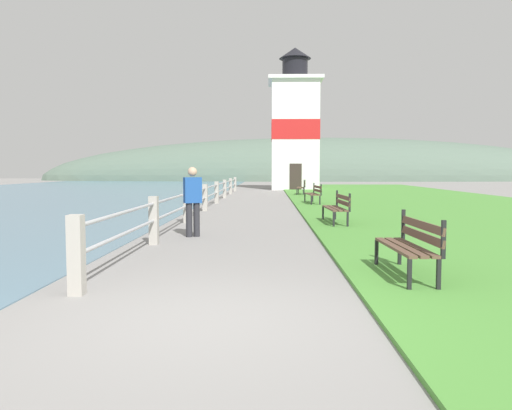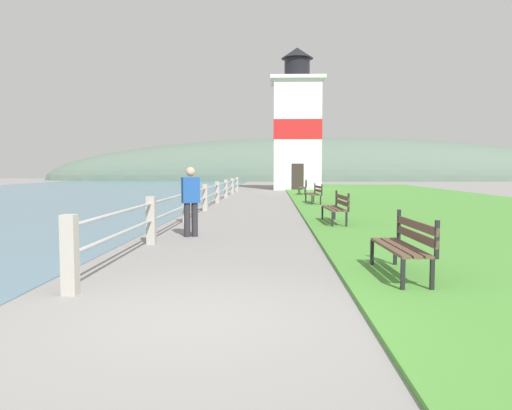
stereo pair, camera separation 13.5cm
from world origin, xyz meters
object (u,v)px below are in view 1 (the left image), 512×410
at_px(person_strolling, 193,199).
at_px(park_bench_near, 411,242).
at_px(park_bench_midway, 338,206).
at_px(park_bench_by_lighthouse, 302,186).
at_px(lighthouse, 295,128).
at_px(park_bench_far, 314,192).

bearing_deg(person_strolling, park_bench_near, -162.06).
xyz_separation_m(park_bench_midway, park_bench_by_lighthouse, (0.07, 16.08, -0.00)).
bearing_deg(park_bench_by_lighthouse, lighthouse, -83.69).
bearing_deg(park_bench_near, park_bench_far, -92.03).
bearing_deg(park_bench_far, park_bench_near, 85.81).
bearing_deg(person_strolling, park_bench_midway, -77.61).
distance_m(park_bench_near, lighthouse, 32.42).
distance_m(park_bench_near, park_bench_midway, 7.06).
relative_size(lighthouse, person_strolling, 6.72).
distance_m(park_bench_midway, park_bench_far, 8.17).
xyz_separation_m(park_bench_far, park_bench_by_lighthouse, (-0.00, 7.91, -0.00)).
height_order(park_bench_far, person_strolling, person_strolling).
bearing_deg(park_bench_midway, person_strolling, 32.51).
bearing_deg(person_strolling, park_bench_far, -41.99).
relative_size(park_bench_by_lighthouse, lighthouse, 0.15).
bearing_deg(person_strolling, lighthouse, -30.35).
xyz_separation_m(park_bench_by_lighthouse, lighthouse, (-0.01, 9.01, 4.25)).
height_order(lighthouse, person_strolling, lighthouse).
height_order(park_bench_near, park_bench_by_lighthouse, same).
bearing_deg(park_bench_far, lighthouse, -94.11).
height_order(park_bench_midway, person_strolling, person_strolling).
height_order(park_bench_by_lighthouse, lighthouse, lighthouse).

